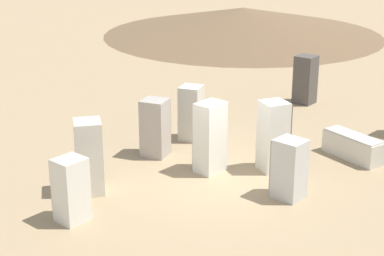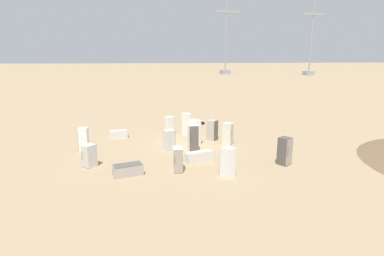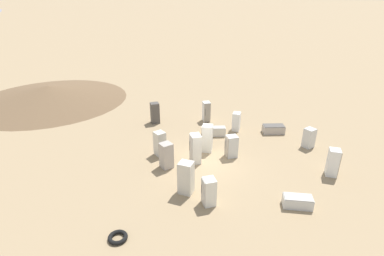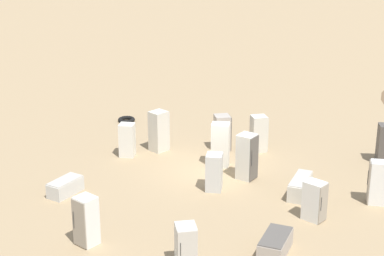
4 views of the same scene
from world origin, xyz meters
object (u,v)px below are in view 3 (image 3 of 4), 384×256
Objects in this scene: discarded_fridge_10 at (274,129)px; discarded_fridge_8 at (207,138)px; discarded_fridge_3 at (206,112)px; discarded_fridge_9 at (309,138)px; discarded_fridge_14 at (166,155)px; discarded_fridge_7 at (231,146)px; scrap_tire at (118,237)px; discarded_fridge_5 at (213,131)px; discarded_fridge_11 at (155,113)px; discarded_fridge_13 at (195,149)px; discarded_fridge_4 at (236,121)px; discarded_fridge_1 at (298,202)px; discarded_fridge_0 at (186,178)px; discarded_fridge_2 at (209,192)px; discarded_fridge_12 at (333,163)px; discarded_fridge_6 at (160,144)px.

discarded_fridge_8 is at bearing 116.47° from discarded_fridge_10.
discarded_fridge_3 is 1.20× the size of discarded_fridge_9.
discarded_fridge_8 is at bearing 3.77° from discarded_fridge_14.
scrap_tire is (-4.50, -8.20, -0.65)m from discarded_fridge_7.
discarded_fridge_5 is 1.09× the size of discarded_fridge_11.
discarded_fridge_4 is at bearing -48.39° from discarded_fridge_13.
discarded_fridge_5 is at bearing -148.59° from discarded_fridge_1.
discarded_fridge_2 is (1.33, -0.77, -0.18)m from discarded_fridge_0.
discarded_fridge_4 is 0.83× the size of discarded_fridge_10.
discarded_fridge_12 is (6.83, 3.92, 0.10)m from discarded_fridge_2.
discarded_fridge_6 is 1.19× the size of discarded_fridge_9.
discarded_fridge_2 is 7.88m from discarded_fridge_12.
discarded_fridge_3 is 0.89× the size of discarded_fridge_5.
discarded_fridge_8 is at bearing 164.58° from discarded_fridge_5.
discarded_fridge_2 is at bearing 173.86° from discarded_fridge_13.
discarded_fridge_1 is at bearing -61.31° from discarded_fridge_4.
scrap_tire is (-8.09, -3.66, -0.21)m from discarded_fridge_1.
discarded_fridge_0 reaches higher than discarded_fridge_14.
discarded_fridge_9 is 0.73× the size of discarded_fridge_13.
discarded_fridge_10 is 0.91× the size of discarded_fridge_13.
discarded_fridge_4 reaches higher than discarded_fridge_1.
discarded_fridge_14 reaches higher than scrap_tire.
discarded_fridge_9 is at bearing -40.13° from discarded_fridge_11.
discarded_fridge_0 reaches higher than discarded_fridge_10.
discarded_fridge_0 is 4.52m from discarded_fridge_6.
discarded_fridge_5 is (-5.08, 7.54, 0.04)m from discarded_fridge_1.
discarded_fridge_10 is (-0.56, 8.78, 0.02)m from discarded_fridge_1.
discarded_fridge_6 is (-8.27, 3.98, 0.53)m from discarded_fridge_1.
discarded_fridge_0 reaches higher than discarded_fridge_9.
discarded_fridge_0 is 10.04m from discarded_fridge_3.
discarded_fridge_13 is at bearing -84.43° from discarded_fridge_12.
discarded_fridge_7 reaches higher than scrap_tire.
discarded_fridge_13 is (-0.72, -4.08, 0.61)m from discarded_fridge_5.
discarded_fridge_7 is at bearing -35.32° from discarded_fridge_2.
discarded_fridge_1 is 0.98× the size of discarded_fridge_2.
discarded_fridge_12 is (12.51, -5.81, -0.01)m from discarded_fridge_11.
discarded_fridge_3 is 0.99× the size of discarded_fridge_12.
discarded_fridge_1 is at bearing 171.71° from discarded_fridge_10.
discarded_fridge_8 reaches higher than discarded_fridge_11.
discarded_fridge_6 is at bearing 46.27° from discarded_fridge_3.
discarded_fridge_10 is at bearing 141.18° from discarded_fridge_3.
discarded_fridge_2 is at bearing -90.91° from discarded_fridge_14.
discarded_fridge_3 is 2.91m from discarded_fridge_4.
discarded_fridge_0 is at bearing 34.24° from discarded_fridge_2.
discarded_fridge_10 is at bearing -174.87° from discarded_fridge_9.
discarded_fridge_13 is (-5.80, 3.46, 0.66)m from discarded_fridge_1.
discarded_fridge_1 is 4.15m from discarded_fridge_12.
discarded_fridge_8 is at bearing 4.63° from discarded_fridge_0.
discarded_fridge_3 reaches higher than discarded_fridge_2.
discarded_fridge_10 is at bearing -69.21° from discarded_fridge_13.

